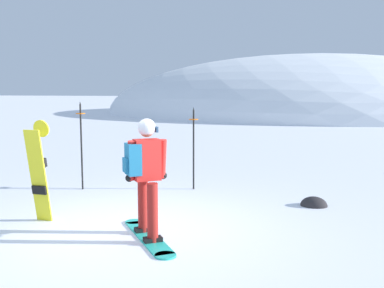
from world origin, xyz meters
name	(u,v)px	position (x,y,z in m)	size (l,w,h in m)	color
ground_plane	(125,230)	(0.00, 0.00, 0.00)	(300.00, 300.00, 0.00)	white
ridge_peak_main	(305,112)	(0.45, 38.07, 0.00)	(38.02, 34.21, 10.87)	white
snowboarder_main	(145,175)	(0.45, -0.24, 0.92)	(1.28, 1.48, 1.71)	#23B7A3
spare_snowboard	(39,171)	(-1.47, -0.03, 0.83)	(0.28, 0.30, 1.64)	yellow
piste_marker_near	(194,142)	(0.16, 3.00, 1.01)	(0.20, 0.20, 1.76)	black
piste_marker_far	(81,139)	(-2.10, 2.27, 1.08)	(0.20, 0.20, 1.88)	black
rock_dark	(314,206)	(2.68, 2.33, 0.00)	(0.49, 0.42, 0.34)	#282628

